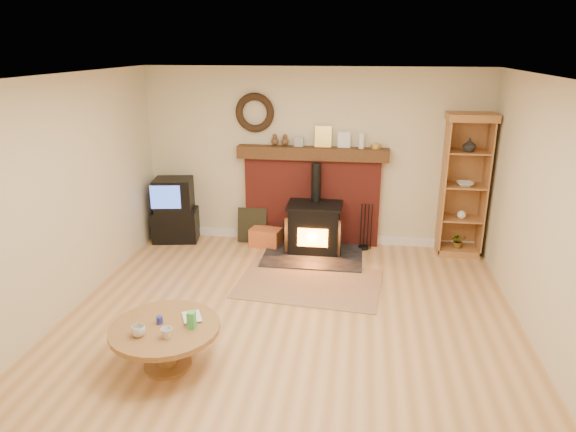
% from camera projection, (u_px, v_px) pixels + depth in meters
% --- Properties ---
extents(ground, '(5.50, 5.50, 0.00)m').
position_uv_depth(ground, '(286.00, 334.00, 5.39)').
color(ground, '#B5814B').
rests_on(ground, ground).
extents(room_shell, '(5.02, 5.52, 2.61)m').
position_uv_depth(room_shell, '(285.00, 173.00, 4.93)').
color(room_shell, beige).
rests_on(room_shell, ground).
extents(chimney_breast, '(2.20, 0.22, 1.78)m').
position_uv_depth(chimney_breast, '(312.00, 192.00, 7.64)').
color(chimney_breast, maroon).
rests_on(chimney_breast, ground).
extents(wood_stove, '(1.40, 1.00, 1.29)m').
position_uv_depth(wood_stove, '(314.00, 229.00, 7.40)').
color(wood_stove, black).
rests_on(wood_stove, ground).
extents(area_rug, '(1.88, 1.37, 0.01)m').
position_uv_depth(area_rug, '(309.00, 283.00, 6.51)').
color(area_rug, brown).
rests_on(area_rug, ground).
extents(tv_unit, '(0.73, 0.57, 0.98)m').
position_uv_depth(tv_unit, '(175.00, 211.00, 7.84)').
color(tv_unit, black).
rests_on(tv_unit, ground).
extents(curio_cabinet, '(0.65, 0.47, 2.02)m').
position_uv_depth(curio_cabinet, '(464.00, 186.00, 7.18)').
color(curio_cabinet, olive).
rests_on(curio_cabinet, ground).
extents(firelog_box, '(0.49, 0.36, 0.28)m').
position_uv_depth(firelog_box, '(266.00, 237.00, 7.69)').
color(firelog_box, orange).
rests_on(firelog_box, ground).
extents(leaning_painting, '(0.45, 0.12, 0.53)m').
position_uv_depth(leaning_painting, '(252.00, 225.00, 7.82)').
color(leaning_painting, black).
rests_on(leaning_painting, ground).
extents(fire_tools, '(0.19, 0.16, 0.70)m').
position_uv_depth(fire_tools, '(365.00, 239.00, 7.58)').
color(fire_tools, black).
rests_on(fire_tools, ground).
extents(coffee_table, '(1.02, 1.02, 0.59)m').
position_uv_depth(coffee_table, '(165.00, 334.00, 4.73)').
color(coffee_table, brown).
rests_on(coffee_table, ground).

